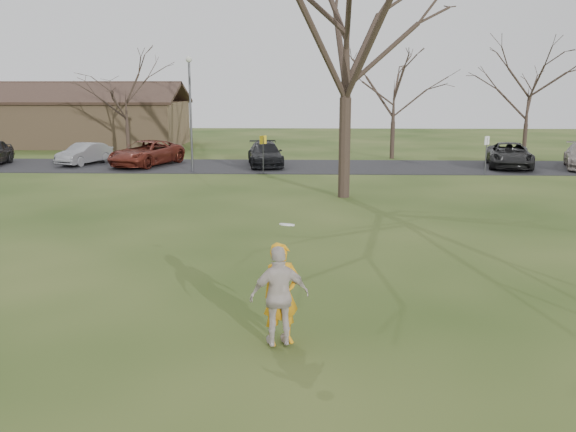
{
  "coord_description": "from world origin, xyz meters",
  "views": [
    {
      "loc": [
        0.52,
        -10.35,
        4.58
      ],
      "look_at": [
        0.0,
        4.0,
        1.5
      ],
      "focal_mm": 37.22,
      "sensor_mm": 36.0,
      "label": 1
    }
  ],
  "objects_px": {
    "car_2": "(146,153)",
    "car_3": "(265,154)",
    "player_defender": "(281,294)",
    "big_tree": "(347,27)",
    "car_1": "(84,154)",
    "lamp_post": "(190,100)",
    "car_6": "(510,155)",
    "building": "(58,121)",
    "catching_play": "(280,296)"
  },
  "relations": [
    {
      "from": "big_tree",
      "to": "lamp_post",
      "type": "bearing_deg",
      "value": 136.85
    },
    {
      "from": "catching_play",
      "to": "car_6",
      "type": "bearing_deg",
      "value": 64.13
    },
    {
      "from": "catching_play",
      "to": "big_tree",
      "type": "distance_m",
      "value": 16.55
    },
    {
      "from": "car_6",
      "to": "building",
      "type": "xyz_separation_m",
      "value": [
        -32.21,
        13.1,
        1.18
      ]
    },
    {
      "from": "car_2",
      "to": "car_6",
      "type": "xyz_separation_m",
      "value": [
        21.47,
        -0.12,
        -0.02
      ]
    },
    {
      "from": "car_2",
      "to": "lamp_post",
      "type": "relative_size",
      "value": 0.85
    },
    {
      "from": "catching_play",
      "to": "player_defender",
      "type": "bearing_deg",
      "value": 81.22
    },
    {
      "from": "building",
      "to": "car_6",
      "type": "bearing_deg",
      "value": -22.13
    },
    {
      "from": "car_3",
      "to": "car_6",
      "type": "distance_m",
      "value": 14.34
    },
    {
      "from": "car_1",
      "to": "big_tree",
      "type": "distance_m",
      "value": 19.5
    },
    {
      "from": "car_3",
      "to": "big_tree",
      "type": "height_order",
      "value": "big_tree"
    },
    {
      "from": "car_1",
      "to": "car_6",
      "type": "height_order",
      "value": "car_6"
    },
    {
      "from": "car_2",
      "to": "big_tree",
      "type": "distance_m",
      "value": 16.31
    },
    {
      "from": "car_2",
      "to": "car_3",
      "type": "relative_size",
      "value": 1.12
    },
    {
      "from": "lamp_post",
      "to": "big_tree",
      "type": "height_order",
      "value": "big_tree"
    },
    {
      "from": "lamp_post",
      "to": "car_1",
      "type": "bearing_deg",
      "value": 157.49
    },
    {
      "from": "player_defender",
      "to": "big_tree",
      "type": "distance_m",
      "value": 16.41
    },
    {
      "from": "car_3",
      "to": "lamp_post",
      "type": "height_order",
      "value": "lamp_post"
    },
    {
      "from": "player_defender",
      "to": "lamp_post",
      "type": "xyz_separation_m",
      "value": [
        -6.03,
        22.63,
        3.03
      ]
    },
    {
      "from": "car_6",
      "to": "lamp_post",
      "type": "xyz_separation_m",
      "value": [
        -18.21,
        -2.4,
        3.21
      ]
    },
    {
      "from": "player_defender",
      "to": "catching_play",
      "type": "relative_size",
      "value": 0.84
    },
    {
      "from": "car_6",
      "to": "catching_play",
      "type": "xyz_separation_m",
      "value": [
        -12.21,
        -25.18,
        0.21
      ]
    },
    {
      "from": "car_2",
      "to": "lamp_post",
      "type": "height_order",
      "value": "lamp_post"
    },
    {
      "from": "player_defender",
      "to": "car_6",
      "type": "bearing_deg",
      "value": 38.57
    },
    {
      "from": "car_3",
      "to": "car_6",
      "type": "relative_size",
      "value": 0.92
    },
    {
      "from": "car_3",
      "to": "car_1",
      "type": "bearing_deg",
      "value": 169.78
    },
    {
      "from": "car_1",
      "to": "car_2",
      "type": "height_order",
      "value": "car_2"
    },
    {
      "from": "player_defender",
      "to": "car_2",
      "type": "distance_m",
      "value": 26.81
    },
    {
      "from": "building",
      "to": "big_tree",
      "type": "relative_size",
      "value": 1.47
    },
    {
      "from": "player_defender",
      "to": "car_6",
      "type": "xyz_separation_m",
      "value": [
        12.19,
        25.02,
        -0.18
      ]
    },
    {
      "from": "car_2",
      "to": "car_3",
      "type": "xyz_separation_m",
      "value": [
        7.14,
        0.1,
        -0.05
      ]
    },
    {
      "from": "player_defender",
      "to": "building",
      "type": "bearing_deg",
      "value": 92.25
    },
    {
      "from": "building",
      "to": "car_1",
      "type": "bearing_deg",
      "value": -61.45
    },
    {
      "from": "player_defender",
      "to": "catching_play",
      "type": "height_order",
      "value": "catching_play"
    },
    {
      "from": "car_2",
      "to": "building",
      "type": "distance_m",
      "value": 16.89
    },
    {
      "from": "car_2",
      "to": "catching_play",
      "type": "height_order",
      "value": "catching_play"
    },
    {
      "from": "car_2",
      "to": "car_6",
      "type": "relative_size",
      "value": 1.03
    },
    {
      "from": "car_1",
      "to": "car_3",
      "type": "height_order",
      "value": "car_3"
    },
    {
      "from": "car_2",
      "to": "car_3",
      "type": "distance_m",
      "value": 7.14
    },
    {
      "from": "player_defender",
      "to": "car_1",
      "type": "bearing_deg",
      "value": 91.84
    },
    {
      "from": "car_2",
      "to": "car_3",
      "type": "bearing_deg",
      "value": 20.67
    },
    {
      "from": "car_1",
      "to": "car_6",
      "type": "relative_size",
      "value": 0.76
    },
    {
      "from": "car_1",
      "to": "big_tree",
      "type": "xyz_separation_m",
      "value": [
        15.19,
        -10.48,
        6.32
      ]
    },
    {
      "from": "car_2",
      "to": "building",
      "type": "bearing_deg",
      "value": 149.48
    },
    {
      "from": "car_2",
      "to": "big_tree",
      "type": "xyz_separation_m",
      "value": [
        11.26,
        -10.02,
        6.22
      ]
    },
    {
      "from": "catching_play",
      "to": "big_tree",
      "type": "relative_size",
      "value": 0.16
    },
    {
      "from": "car_1",
      "to": "car_3",
      "type": "relative_size",
      "value": 0.82
    },
    {
      "from": "car_6",
      "to": "big_tree",
      "type": "xyz_separation_m",
      "value": [
        -10.21,
        -9.9,
        6.24
      ]
    },
    {
      "from": "lamp_post",
      "to": "catching_play",
      "type": "bearing_deg",
      "value": -75.24
    },
    {
      "from": "car_3",
      "to": "lamp_post",
      "type": "xyz_separation_m",
      "value": [
        -3.88,
        -2.62,
        3.24
      ]
    }
  ]
}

